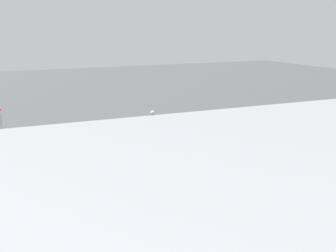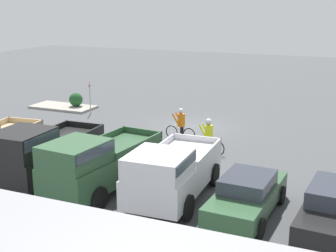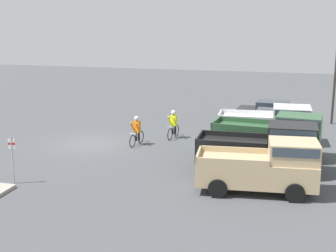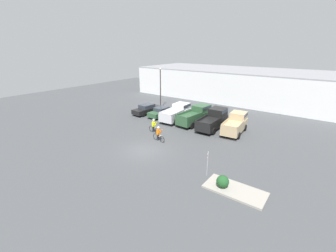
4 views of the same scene
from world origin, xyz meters
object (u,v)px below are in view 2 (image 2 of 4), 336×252
cyclist_1 (208,136)px  shrub (76,100)px  sedan_0 (335,207)px  sedan_1 (247,195)px  pickup_truck_0 (171,171)px  cyclist_0 (181,124)px  fire_lane_sign (90,94)px  pickup_truck_1 (98,162)px  pickup_truck_2 (42,151)px

cyclist_1 → shrub: (11.37, -5.76, -0.29)m
sedan_0 → sedan_1: 2.80m
sedan_1 → pickup_truck_0: 2.82m
pickup_truck_0 → cyclist_0: 7.85m
sedan_1 → cyclist_1: cyclist_1 is taller
cyclist_0 → fire_lane_sign: 8.22m
cyclist_0 → cyclist_1: 2.65m
pickup_truck_0 → pickup_truck_1: size_ratio=0.93×
pickup_truck_1 → fire_lane_sign: (7.32, -10.90, 0.11)m
sedan_1 → pickup_truck_0: (2.78, 0.01, 0.42)m
pickup_truck_1 → pickup_truck_2: pickup_truck_2 is taller
sedan_1 → cyclist_1: (3.33, -5.74, 0.18)m
pickup_truck_0 → pickup_truck_1: pickup_truck_1 is taller
sedan_0 → sedan_1: sedan_0 is taller
fire_lane_sign → sedan_0: bearing=146.5°
sedan_1 → cyclist_0: (5.39, -7.39, 0.14)m
cyclist_0 → shrub: cyclist_0 is taller
pickup_truck_0 → fire_lane_sign: (10.17, -10.57, 0.16)m
pickup_truck_2 → cyclist_0: (-2.99, -7.50, -0.35)m
cyclist_1 → shrub: cyclist_1 is taller
pickup_truck_0 → pickup_truck_1: 2.88m
sedan_1 → pickup_truck_1: size_ratio=0.79×
sedan_1 → pickup_truck_1: (5.64, 0.33, 0.47)m
sedan_0 → sedan_1: (2.80, 0.14, -0.01)m
cyclist_0 → fire_lane_sign: bearing=-22.8°
fire_lane_sign → pickup_truck_0: bearing=133.9°
pickup_truck_1 → pickup_truck_2: (2.75, -0.23, 0.02)m
sedan_0 → shrub: (17.50, -11.37, -0.12)m
sedan_0 → cyclist_0: cyclist_0 is taller
sedan_1 → cyclist_0: 9.15m
pickup_truck_0 → sedan_1: bearing=-179.8°
sedan_0 → cyclist_1: 8.30m
sedan_0 → pickup_truck_1: pickup_truck_1 is taller
sedan_0 → fire_lane_sign: bearing=-33.5°
cyclist_0 → fire_lane_sign: (7.57, -3.18, 0.44)m
sedan_1 → shrub: 18.67m
cyclist_0 → fire_lane_sign: fire_lane_sign is taller
cyclist_1 → fire_lane_sign: bearing=-26.6°
cyclist_0 → shrub: size_ratio=1.93×
pickup_truck_2 → shrub: 13.23m
pickup_truck_0 → shrub: size_ratio=5.82×
pickup_truck_2 → fire_lane_sign: bearing=-66.8°
pickup_truck_2 → shrub: (6.31, -11.61, -0.60)m
sedan_0 → cyclist_0: 10.94m
sedan_0 → cyclist_1: (6.13, -5.60, 0.17)m
cyclist_1 → shrub: bearing=-26.9°
fire_lane_sign → shrub: bearing=-28.3°
fire_lane_sign → sedan_1: bearing=140.8°
sedan_0 → fire_lane_sign: size_ratio=2.28×
pickup_truck_0 → shrub: (11.92, -11.51, -0.53)m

